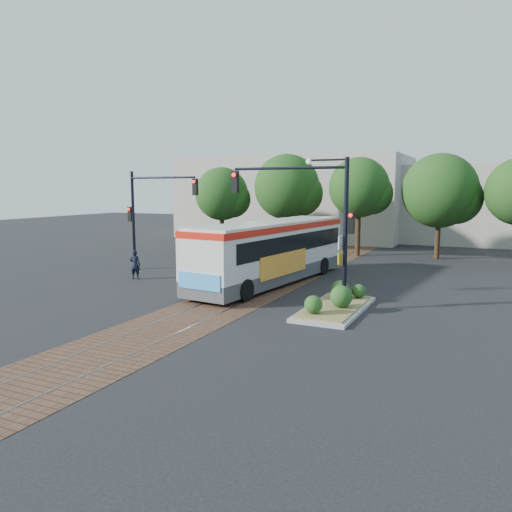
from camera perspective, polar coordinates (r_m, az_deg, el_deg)
The scene contains 10 objects.
ground at distance 23.46m, azimuth -1.62°, elevation -4.51°, with size 120.00×120.00×0.00m, color black.
trackbed at distance 27.02m, azimuth 2.23°, elevation -2.87°, with size 3.60×40.00×0.02m.
tree_row at distance 37.98m, azimuth 11.42°, elevation 7.41°, with size 26.40×5.60×7.67m.
warehouses at distance 50.39m, azimuth 12.88°, elevation 6.25°, with size 40.00×13.00×8.00m.
city_bus at distance 26.20m, azimuth 1.87°, elevation 0.81°, with size 4.01×12.41×3.26m.
traffic_island at distance 20.84m, azimuth 9.18°, elevation -5.26°, with size 2.20×5.20×1.13m.
signal_pole_main at distance 20.70m, azimuth 6.93°, elevation 5.40°, with size 5.49×0.46×6.00m.
signal_pole_left at distance 30.82m, azimuth -12.26°, elevation 5.50°, with size 4.99×0.34×6.00m.
officer at distance 28.30m, azimuth -13.65°, elevation -0.96°, with size 0.59×0.39×1.61m, color black.
parked_car at distance 38.29m, azimuth 2.45°, elevation 1.25°, with size 1.81×4.45×1.29m, color black.
Camera 1 is at (10.40, -20.43, 5.00)m, focal length 35.00 mm.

